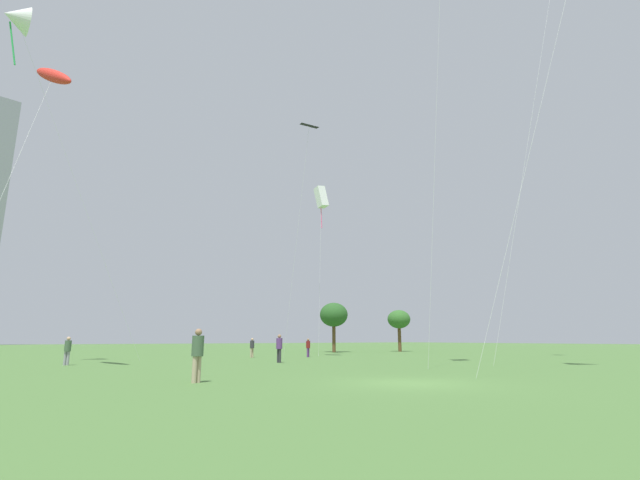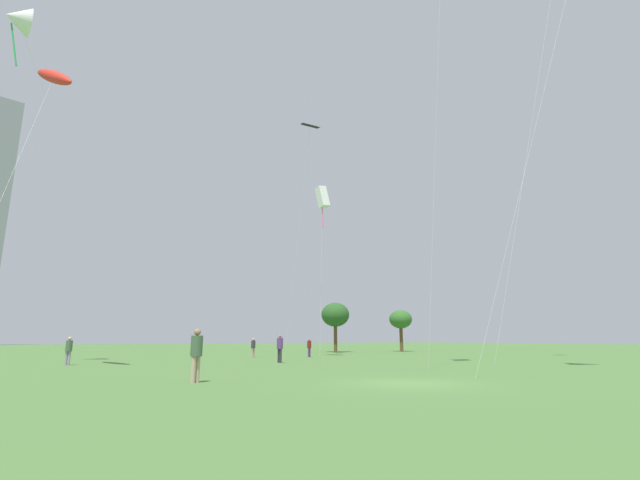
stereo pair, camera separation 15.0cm
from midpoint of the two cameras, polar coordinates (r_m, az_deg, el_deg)
The scene contains 12 objects.
ground at distance 16.94m, azimuth 10.94°, elevation -17.19°, with size 280.00×280.00×0.00m, color #4C7538.
person_standing_0 at distance 30.68m, azimuth -5.27°, elevation -13.10°, with size 0.40×0.40×1.81m.
person_standing_1 at distance 39.45m, azimuth -8.61°, elevation -13.01°, with size 0.35×0.35×1.58m.
person_standing_2 at distance 31.36m, azimuth -29.15°, elevation -11.80°, with size 0.36×0.36×1.64m.
person_standing_3 at distance 17.31m, azimuth -15.32°, elevation -13.27°, with size 0.42×0.42×1.88m.
person_standing_4 at distance 39.83m, azimuth -1.61°, elevation -13.15°, with size 0.34×0.34×1.55m.
kite_flying_0 at distance 40.86m, azimuth -1.46°, elevation 13.98°, with size 1.51×4.06×20.19m.
kite_flying_3 at distance 47.32m, azimuth 0.06°, elevation 5.35°, with size 2.38×2.79×17.07m.
kite_flying_5 at distance 30.87m, azimuth -30.53°, elevation 17.26°, with size 3.64×10.31×17.27m.
kite_flying_6 at distance 38.61m, azimuth -33.82°, elevation 22.09°, with size 10.98×3.98×23.02m.
park_tree_0 at distance 57.92m, azimuth 9.77°, elevation -9.81°, with size 2.78×2.78×5.01m.
park_tree_2 at distance 54.67m, azimuth 1.66°, elevation -9.37°, with size 3.29×3.29×5.72m.
Camera 1 is at (-11.88, -12.00, 1.52)m, focal length 25.58 mm.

